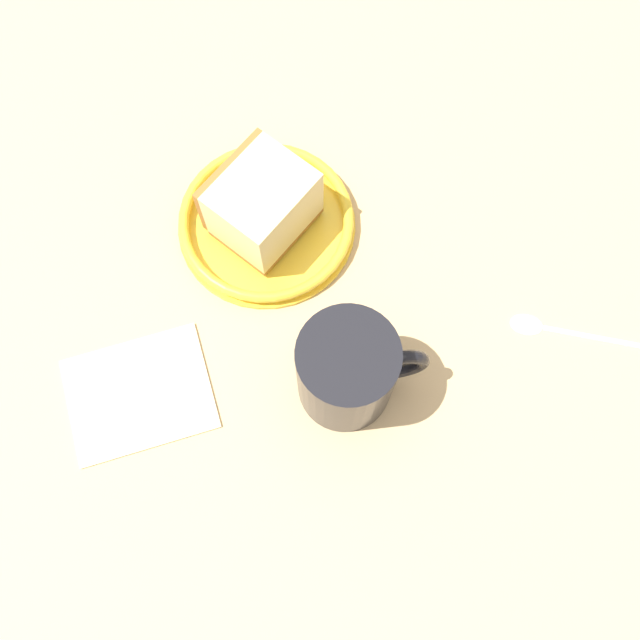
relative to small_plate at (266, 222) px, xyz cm
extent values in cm
cube|color=tan|center=(5.48, -1.98, -2.66)|extent=(150.50, 150.50, 3.48)
cylinder|color=yellow|center=(0.00, 0.00, -0.48)|extent=(16.62, 16.62, 0.88)
torus|color=yellow|center=(0.00, 0.00, 0.45)|extent=(16.27, 16.27, 0.98)
cube|color=#9E662D|center=(0.00, 0.00, 0.26)|extent=(10.36, 9.40, 0.60)
cube|color=beige|center=(0.00, 0.00, 3.62)|extent=(10.36, 9.40, 6.12)
cube|color=#9E662D|center=(-1.34, 3.43, 3.62)|extent=(8.11, 3.65, 6.12)
cylinder|color=black|center=(-1.50, -16.89, 4.15)|extent=(8.07, 8.07, 10.13)
cylinder|color=brown|center=(-1.50, -16.89, 6.56)|extent=(7.10, 7.10, 0.40)
torus|color=black|center=(2.23, -18.41, 4.15)|extent=(5.57, 3.13, 5.57)
ellipsoid|color=silver|center=(15.58, -20.14, -0.52)|extent=(3.57, 3.48, 0.80)
cylinder|color=silver|center=(20.76, -24.67, -0.67)|extent=(8.43, 7.47, 0.50)
cube|color=beige|center=(-17.29, -8.64, -0.62)|extent=(14.08, 12.24, 0.60)
camera|label=1|loc=(-10.63, -28.56, 60.14)|focal=40.29mm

